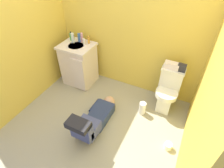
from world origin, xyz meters
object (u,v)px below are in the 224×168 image
Objects in this scene: faucet at (81,39)px; toilet_paper_roll at (168,146)px; bottle_pink at (82,37)px; bottle_blue at (79,38)px; toilet at (168,91)px; vanity_cabinet at (79,64)px; toiletry_bag at (182,68)px; tissue_box at (172,65)px; bottle_amber at (89,40)px; soap_dispenser at (71,37)px; paper_towel_roll at (142,108)px; person_plumber at (94,119)px; bottle_white at (84,41)px; bottle_clear at (73,38)px.

faucet reaches higher than toilet_paper_roll.
bottle_blue is at bearing -169.64° from bottle_pink.
toilet is 0.91× the size of vanity_cabinet.
faucet reaches higher than toiletry_bag.
tissue_box is 1.62× the size of bottle_amber.
soap_dispenser is 0.73× the size of paper_towel_roll.
paper_towel_roll is at bearing 46.34° from person_plumber.
toilet is 6.82× the size of toilet_paper_roll.
vanity_cabinet reaches higher than person_plumber.
bottle_white reaches higher than tissue_box.
vanity_cabinet is at bearing -175.48° from toiletry_bag.
bottle_pink is at bearing 179.77° from toiletry_bag.
bottle_pink is (0.05, 0.01, 0.01)m from bottle_blue.
bottle_amber is (0.06, 0.06, 0.01)m from bottle_white.
bottle_clear is at bearing 135.17° from person_plumber.
vanity_cabinet is 1.86m from toiletry_bag.
paper_towel_roll is (1.41, -0.27, -0.31)m from vanity_cabinet.
toilet is at bearing -3.11° from faucet.
bottle_blue is at bearing 177.09° from toilet.
toilet_paper_roll is at bearing -72.33° from toilet.
bottle_amber is 0.60× the size of paper_towel_roll.
tissue_box is at bearing 0.08° from bottle_blue.
toiletry_bag is at bearing 45.94° from person_plumber.
bottle_amber is (0.19, 0.02, -0.01)m from bottle_blue.
toiletry_bag is 2.01m from soap_dispenser.
tissue_box is 0.15m from toiletry_bag.
bottle_white is at bearing 156.01° from toilet_paper_roll.
soap_dispenser is at bearing 135.71° from person_plumber.
bottle_pink reaches higher than bottle_blue.
faucet is 0.17m from bottle_amber.
paper_towel_roll is at bearing -13.76° from soap_dispenser.
tissue_box is 1.26× the size of bottle_clear.
soap_dispenser is 1.23× the size of bottle_amber.
person_plumber is 6.79× the size of bottle_blue.
bottle_pink is 2.29m from toilet_paper_roll.
bottle_white reaches higher than paper_towel_roll.
bottle_blue reaches higher than person_plumber.
person_plumber is at bearing -46.42° from vanity_cabinet.
paper_towel_roll is 2.06× the size of toilet_paper_roll.
tissue_box reaches higher than paper_towel_roll.
toiletry_bag is (0.11, 0.09, 0.44)m from toilet.
bottle_clear is (-1.78, -0.08, 0.11)m from tissue_box.
soap_dispenser reaches higher than bottle_amber.
paper_towel_roll is (1.41, -0.41, -0.76)m from faucet.
vanity_cabinet reaches higher than toilet.
person_plumber is at bearing -51.83° from bottle_pink.
paper_towel_roll is (1.43, -0.41, -0.79)m from bottle_blue.
toilet_paper_roll is at bearing -80.58° from toiletry_bag.
bottle_blue reaches higher than faucet.
toilet_paper_roll is (2.15, -0.86, -0.84)m from soap_dispenser.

